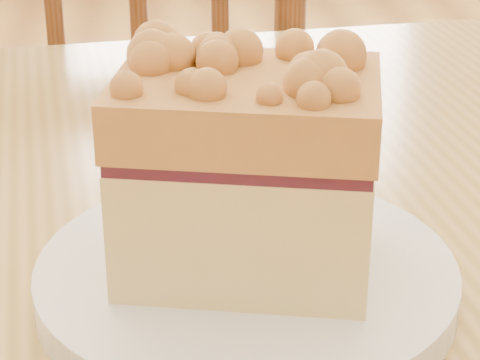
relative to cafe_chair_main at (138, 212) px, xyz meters
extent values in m
cube|color=#B28C45|center=(0.13, -0.63, 0.28)|extent=(1.31, 0.95, 0.04)
cube|color=brown|center=(0.00, 0.04, -0.02)|extent=(0.44, 0.44, 0.04)
cylinder|color=brown|center=(0.14, 0.22, -0.25)|extent=(0.03, 0.03, 0.41)
cylinder|color=brown|center=(-0.18, 0.19, -0.25)|extent=(0.03, 0.03, 0.41)
cylinder|color=brown|center=(0.17, -0.13, 0.20)|extent=(0.03, 0.03, 0.44)
cylinder|color=brown|center=(0.10, -0.13, 0.19)|extent=(0.02, 0.02, 0.38)
cylinder|color=brown|center=(0.01, -0.14, 0.19)|extent=(0.02, 0.02, 0.38)
cylinder|color=brown|center=(-0.07, -0.15, 0.19)|extent=(0.02, 0.02, 0.38)
cylinder|color=white|center=(0.06, -0.69, 0.31)|extent=(0.22, 0.22, 0.02)
cylinder|color=white|center=(0.06, -0.69, 0.31)|extent=(0.15, 0.15, 0.01)
cube|color=#FED390|center=(0.06, -0.69, 0.35)|extent=(0.14, 0.12, 0.07)
cube|color=#3F1221|center=(0.06, -0.69, 0.39)|extent=(0.14, 0.11, 0.01)
cube|color=#C48D3D|center=(0.06, -0.69, 0.41)|extent=(0.14, 0.12, 0.03)
sphere|color=#C48D3D|center=(0.01, -0.70, 0.42)|extent=(0.02, 0.02, 0.02)
sphere|color=#C48D3D|center=(0.03, -0.67, 0.42)|extent=(0.02, 0.02, 0.02)
sphere|color=#C48D3D|center=(0.10, -0.71, 0.42)|extent=(0.02, 0.02, 0.02)
sphere|color=#C48D3D|center=(0.04, -0.69, 0.42)|extent=(0.02, 0.02, 0.02)
sphere|color=#C48D3D|center=(0.09, -0.72, 0.42)|extent=(0.02, 0.02, 0.02)
sphere|color=#C48D3D|center=(0.08, -0.72, 0.42)|extent=(0.02, 0.02, 0.02)
sphere|color=#C48D3D|center=(0.10, -0.66, 0.42)|extent=(0.02, 0.02, 0.02)
sphere|color=#C48D3D|center=(0.02, -0.70, 0.42)|extent=(0.02, 0.02, 0.02)
sphere|color=#C48D3D|center=(0.10, -0.67, 0.42)|extent=(0.03, 0.03, 0.03)
sphere|color=#C48D3D|center=(0.09, -0.72, 0.42)|extent=(0.02, 0.02, 0.02)
sphere|color=#C48D3D|center=(0.03, -0.70, 0.42)|extent=(0.03, 0.03, 0.03)
sphere|color=#C48D3D|center=(0.10, -0.67, 0.42)|extent=(0.03, 0.03, 0.03)
sphere|color=#C48D3D|center=(0.08, -0.65, 0.42)|extent=(0.02, 0.02, 0.02)
sphere|color=#C48D3D|center=(0.08, -0.71, 0.42)|extent=(0.03, 0.03, 0.03)
sphere|color=#C48D3D|center=(0.02, -0.71, 0.42)|extent=(0.01, 0.01, 0.01)
sphere|color=#C48D3D|center=(0.11, -0.70, 0.42)|extent=(0.02, 0.02, 0.02)
sphere|color=#C48D3D|center=(0.09, -0.72, 0.42)|extent=(0.02, 0.02, 0.02)
sphere|color=#C48D3D|center=(0.08, -0.66, 0.42)|extent=(0.02, 0.02, 0.02)
sphere|color=#C48D3D|center=(0.03, -0.70, 0.42)|extent=(0.01, 0.01, 0.01)
sphere|color=#C48D3D|center=(0.03, -0.71, 0.42)|extent=(0.02, 0.02, 0.02)
sphere|color=#C48D3D|center=(0.04, -0.69, 0.42)|extent=(0.02, 0.02, 0.02)
sphere|color=#C48D3D|center=(0.07, -0.67, 0.42)|extent=(0.01, 0.01, 0.01)
sphere|color=#C48D3D|center=(0.00, -0.66, 0.37)|extent=(0.02, 0.02, 0.02)
sphere|color=#C48D3D|center=(0.01, -0.67, 0.39)|extent=(0.01, 0.01, 0.01)
sphere|color=#C48D3D|center=(0.01, -0.66, 0.39)|extent=(0.01, 0.01, 0.01)
camera|label=1|loc=(0.02, -1.10, 0.56)|focal=70.00mm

